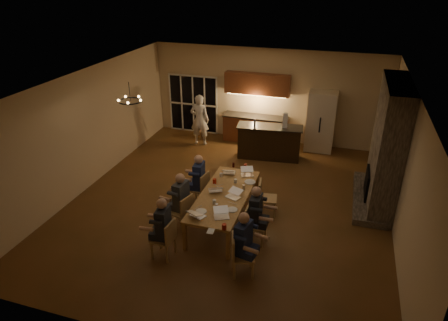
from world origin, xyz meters
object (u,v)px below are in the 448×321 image
person_left_near (164,227)px  bar_blender (285,120)px  chair_right_far (268,198)px  person_right_mid (256,215)px  laptop_a (198,211)px  laptop_f (247,171)px  chair_right_near (243,255)px  redcup_far (245,166)px  dining_table (224,208)px  laptop_d (233,193)px  person_left_far (199,180)px  refrigerator (321,121)px  standing_person (200,120)px  plate_left (201,211)px  redcup_near (224,227)px  laptop_e (229,169)px  bar_island (269,142)px  laptop_b (222,213)px  can_right (244,187)px  can_cola (233,165)px  chandelier (130,101)px  plate_near (232,210)px  bar_bottle (255,123)px  mug_back (221,175)px  chair_right_mid (256,225)px  mug_front (214,202)px  chair_left_far (198,188)px  mug_mid (236,181)px  can_silver (217,206)px  laptop_c (215,186)px  person_right_near (243,243)px  redcup_mid (215,181)px  plate_far (250,182)px  chair_left_mid (181,211)px

person_left_near → bar_blender: (1.60, 5.46, 0.62)m
chair_right_far → person_right_mid: (-0.04, -1.16, 0.24)m
laptop_a → laptop_f: size_ratio=1.00×
chair_right_near → redcup_far: (-0.76, 3.11, 0.37)m
dining_table → laptop_d: bearing=-17.4°
person_left_far → refrigerator: bearing=144.0°
standing_person → plate_left: (1.93, -5.11, -0.12)m
person_right_mid → redcup_near: 0.94m
laptop_e → bar_island: bearing=-107.7°
bar_blender → standing_person: bearing=168.6°
laptop_b → can_right: (0.15, 1.29, -0.05)m
dining_table → person_left_near: bearing=-118.3°
can_cola → plate_left: bearing=-91.9°
chandelier → plate_near: 3.46m
person_left_far → chair_right_far: bearing=86.1°
person_left_near → bar_bottle: size_ratio=5.75×
laptop_d → mug_back: 1.05m
chair_right_mid → bar_blender: 4.54m
person_right_mid → can_cola: size_ratio=11.50×
mug_back → redcup_near: size_ratio=0.83×
laptop_b → laptop_d: size_ratio=1.00×
laptop_a → mug_front: 0.60m
chair_left_far → laptop_b: laptop_b is taller
laptop_d → bar_blender: bearing=104.5°
laptop_d → can_right: bearing=93.2°
chair_right_near → chandelier: size_ratio=1.58×
person_left_near → redcup_far: person_left_near is taller
can_cola → mug_back: bearing=-103.6°
laptop_f → mug_front: (-0.37, -1.55, -0.06)m
mug_mid → chair_left_far: bearing=-178.7°
laptop_f → redcup_near: bearing=-107.7°
laptop_e → standing_person: bearing=-65.4°
chair_right_near → chandelier: bearing=41.7°
redcup_far → bar_blender: 2.56m
laptop_b → bar_blender: 4.88m
laptop_e → can_silver: laptop_e is taller
laptop_c → bar_blender: 3.96m
chandelier → mug_back: size_ratio=5.64×
person_right_near → mug_mid: 2.31m
chair_left_far → plate_left: size_ratio=3.61×
refrigerator → redcup_near: (-1.36, -6.32, -0.19)m
chair_right_mid → can_right: chair_right_mid is taller
redcup_mid → plate_far: size_ratio=0.43×
can_cola → redcup_near: bearing=-77.8°
refrigerator → can_silver: (-1.75, -5.63, -0.19)m
chair_left_mid → person_left_far: size_ratio=0.64×
chair_right_near → dining_table: bearing=9.7°
chair_left_far → chandelier: chandelier is taller
person_left_far → chair_left_far: bearing=-88.0°
refrigerator → mug_mid: 4.69m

